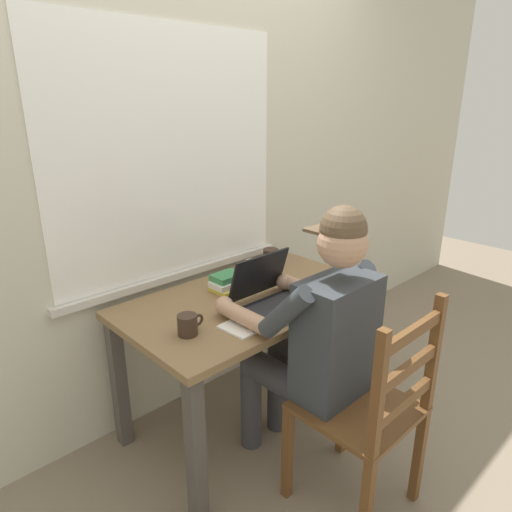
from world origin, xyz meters
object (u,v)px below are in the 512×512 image
coffee_mug_spare (188,325)px  book_stack_main (228,283)px  wooden_chair (369,412)px  coffee_mug_white (253,268)px  laptop (272,294)px  computer_mouse (311,290)px  coffee_mug_dark (271,257)px  landscape_photo_print (335,287)px  desk (250,316)px  seated_person (315,335)px

coffee_mug_spare → book_stack_main: (0.41, 0.24, -0.01)m
wooden_chair → coffee_mug_white: (0.22, 0.89, 0.29)m
laptop → computer_mouse: laptop is taller
laptop → coffee_mug_spare: size_ratio=2.77×
coffee_mug_white → coffee_mug_dark: bearing=16.5°
wooden_chair → coffee_mug_dark: 1.07m
computer_mouse → coffee_mug_white: (-0.05, 0.36, 0.03)m
wooden_chair → laptop: bearing=85.8°
landscape_photo_print → desk: bearing=162.0°
computer_mouse → coffee_mug_white: 0.36m
seated_person → coffee_mug_white: bearing=70.0°
seated_person → coffee_mug_white: (0.22, 0.61, 0.07)m
seated_person → book_stack_main: size_ratio=7.31×
seated_person → coffee_mug_dark: (0.41, 0.67, 0.07)m
landscape_photo_print → book_stack_main: bearing=150.3°
seated_person → coffee_mug_spare: seated_person is taller
seated_person → coffee_mug_spare: (-0.40, 0.33, 0.07)m
coffee_mug_spare → landscape_photo_print: coffee_mug_spare is taller
wooden_chair → coffee_mug_spare: wooden_chair is taller
computer_mouse → book_stack_main: 0.41m
wooden_chair → laptop: (0.04, 0.57, 0.30)m
coffee_mug_dark → book_stack_main: (-0.40, -0.10, -0.01)m
book_stack_main → landscape_photo_print: 0.54m
coffee_mug_white → landscape_photo_print: 0.44m
coffee_mug_dark → book_stack_main: 0.42m
seated_person → coffee_mug_spare: size_ratio=10.48×
book_stack_main → coffee_mug_spare: bearing=-149.8°
coffee_mug_spare → book_stack_main: size_ratio=0.70×
coffee_mug_spare → laptop: bearing=-4.7°
computer_mouse → desk: bearing=143.1°
desk → laptop: bearing=-85.3°
wooden_chair → coffee_mug_dark: (0.41, 0.95, 0.29)m
wooden_chair → laptop: 0.65m
coffee_mug_white → coffee_mug_dark: coffee_mug_dark is taller
laptop → coffee_mug_white: bearing=60.6°
coffee_mug_white → coffee_mug_spare: bearing=-155.6°
seated_person → coffee_mug_dark: 0.79m
coffee_mug_white → book_stack_main: bearing=-168.0°
laptop → coffee_mug_dark: laptop is taller
seated_person → laptop: (0.04, 0.29, 0.08)m
computer_mouse → coffee_mug_dark: coffee_mug_dark is taller
seated_person → laptop: 0.30m
wooden_chair → laptop: size_ratio=2.86×
laptop → coffee_mug_spare: 0.44m
seated_person → coffee_mug_spare: 0.52m
desk → landscape_photo_print: 0.45m
laptop → computer_mouse: (0.23, -0.04, -0.04)m
computer_mouse → book_stack_main: bearing=129.7°
wooden_chair → landscape_photo_print: 0.70m
laptop → landscape_photo_print: bearing=-10.7°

